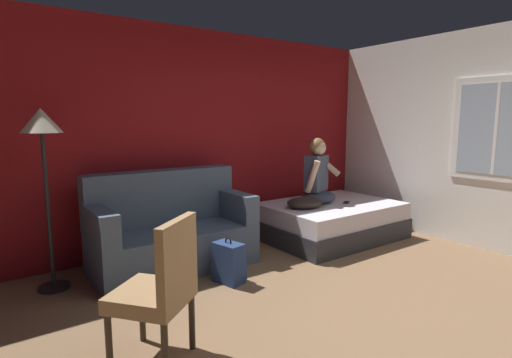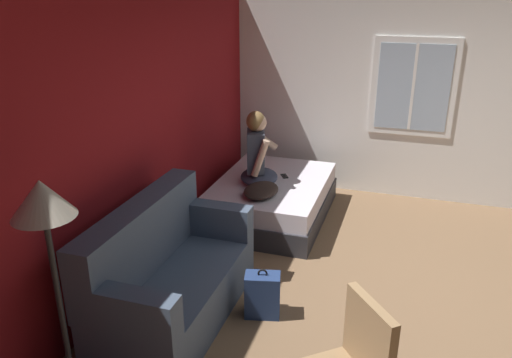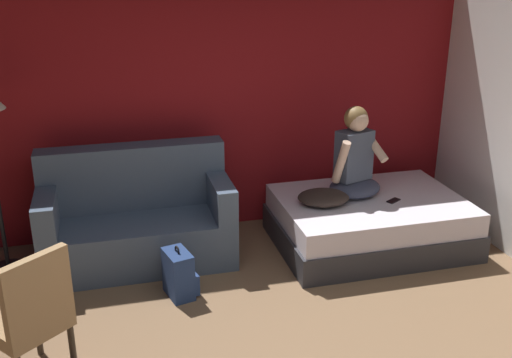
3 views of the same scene
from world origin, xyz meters
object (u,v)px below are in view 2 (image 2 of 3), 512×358
(couch, at_px, (168,277))
(bed, at_px, (272,199))
(cell_phone, at_px, (284,176))
(throw_pillow, at_px, (261,190))
(backpack, at_px, (263,295))
(person_seated, at_px, (258,155))
(floor_lamp, at_px, (46,225))

(couch, bearing_deg, bed, -6.93)
(cell_phone, bearing_deg, throw_pillow, 52.48)
(throw_pillow, distance_m, cell_phone, 0.69)
(couch, distance_m, backpack, 0.82)
(bed, height_order, backpack, bed)
(bed, xyz_separation_m, cell_phone, (0.18, -0.11, 0.25))
(bed, xyz_separation_m, person_seated, (-0.13, 0.14, 0.60))
(bed, bearing_deg, backpack, -165.95)
(couch, xyz_separation_m, cell_phone, (2.38, -0.38, 0.09))
(bed, relative_size, backpack, 3.93)
(backpack, xyz_separation_m, cell_phone, (2.10, 0.37, 0.29))
(person_seated, distance_m, floor_lamp, 3.30)
(throw_pillow, bearing_deg, person_seated, 23.53)
(person_seated, distance_m, throw_pillow, 0.49)
(couch, xyz_separation_m, person_seated, (2.07, -0.13, 0.44))
(couch, relative_size, floor_lamp, 1.00)
(throw_pillow, bearing_deg, floor_lamp, 172.57)
(throw_pillow, xyz_separation_m, cell_phone, (0.68, -0.09, -0.07))
(couch, distance_m, throw_pillow, 1.73)
(bed, relative_size, throw_pillow, 3.75)
(bed, relative_size, couch, 1.06)
(bed, xyz_separation_m, backpack, (-1.92, -0.48, -0.04))
(couch, height_order, cell_phone, couch)
(person_seated, bearing_deg, floor_lamp, 176.22)
(backpack, bearing_deg, bed, 14.05)
(throw_pillow, bearing_deg, backpack, -162.03)
(bed, distance_m, backpack, 1.98)
(backpack, height_order, cell_phone, cell_phone)
(throw_pillow, height_order, floor_lamp, floor_lamp)
(cell_phone, bearing_deg, person_seated, 20.95)
(backpack, relative_size, floor_lamp, 0.27)
(bed, relative_size, person_seated, 2.05)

